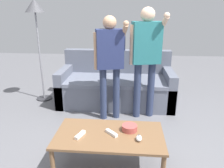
# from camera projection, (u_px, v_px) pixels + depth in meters

# --- Properties ---
(ground_plane) EXTENTS (12.00, 12.00, 0.00)m
(ground_plane) POSITION_uv_depth(u_px,v_px,m) (123.00, 157.00, 2.49)
(ground_plane) COLOR slate
(couch) EXTENTS (1.96, 0.91, 0.90)m
(couch) POSITION_uv_depth(u_px,v_px,m) (116.00, 86.00, 3.91)
(couch) COLOR slate
(couch) RESTS_ON ground
(coffee_table) EXTENTS (1.08, 0.59, 0.42)m
(coffee_table) POSITION_uv_depth(u_px,v_px,m) (109.00, 138.00, 2.19)
(coffee_table) COLOR brown
(coffee_table) RESTS_ON ground
(snack_bowl) EXTENTS (0.16, 0.16, 0.06)m
(snack_bowl) POSITION_uv_depth(u_px,v_px,m) (130.00, 128.00, 2.23)
(snack_bowl) COLOR #B24C47
(snack_bowl) RESTS_ON coffee_table
(game_remote_nunchuk) EXTENTS (0.06, 0.09, 0.05)m
(game_remote_nunchuk) POSITION_uv_depth(u_px,v_px,m) (139.00, 138.00, 2.07)
(game_remote_nunchuk) COLOR white
(game_remote_nunchuk) RESTS_ON coffee_table
(floor_lamp) EXTENTS (0.33, 0.33, 1.78)m
(floor_lamp) POSITION_uv_depth(u_px,v_px,m) (35.00, 14.00, 3.63)
(floor_lamp) COLOR #2D2D33
(floor_lamp) RESTS_ON ground
(player_right) EXTENTS (0.52, 0.33, 1.64)m
(player_right) POSITION_uv_depth(u_px,v_px,m) (146.00, 51.00, 3.14)
(player_right) COLOR #2D3856
(player_right) RESTS_ON ground
(player_center) EXTENTS (0.48, 0.30, 1.53)m
(player_center) POSITION_uv_depth(u_px,v_px,m) (110.00, 57.00, 3.10)
(player_center) COLOR #2D3856
(player_center) RESTS_ON ground
(game_remote_wand_near) EXTENTS (0.13, 0.13, 0.03)m
(game_remote_wand_near) POSITION_uv_depth(u_px,v_px,m) (112.00, 133.00, 2.17)
(game_remote_wand_near) COLOR white
(game_remote_wand_near) RESTS_ON coffee_table
(game_remote_wand_far) EXTENTS (0.09, 0.15, 0.03)m
(game_remote_wand_far) POSITION_uv_depth(u_px,v_px,m) (80.00, 135.00, 2.13)
(game_remote_wand_far) COLOR white
(game_remote_wand_far) RESTS_ON coffee_table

